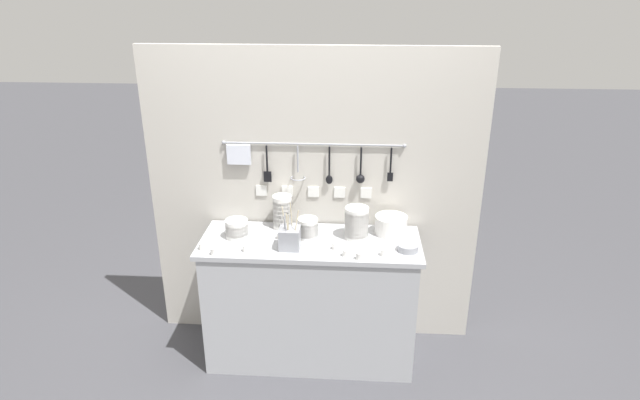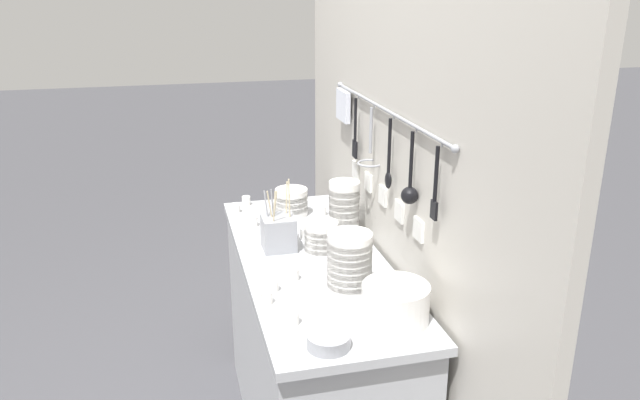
# 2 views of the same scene
# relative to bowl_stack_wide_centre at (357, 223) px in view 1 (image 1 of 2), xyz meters

# --- Properties ---
(ground_plane) EXTENTS (20.00, 20.00, 0.00)m
(ground_plane) POSITION_rel_bowl_stack_wide_centre_xyz_m (-0.28, -0.06, -0.95)
(ground_plane) COLOR #424247
(counter) EXTENTS (1.36, 0.52, 0.85)m
(counter) POSITION_rel_bowl_stack_wide_centre_xyz_m (-0.28, -0.06, -0.53)
(counter) COLOR #ADAFB5
(counter) RESTS_ON ground
(back_wall) EXTENTS (2.16, 0.11, 1.99)m
(back_wall) POSITION_rel_bowl_stack_wide_centre_xyz_m (-0.28, 0.23, 0.04)
(back_wall) COLOR #BCB7AD
(back_wall) RESTS_ON ground
(bowl_stack_wide_centre) EXTENTS (0.15, 0.15, 0.20)m
(bowl_stack_wide_centre) POSITION_rel_bowl_stack_wide_centre_xyz_m (0.00, 0.00, 0.00)
(bowl_stack_wide_centre) COLOR white
(bowl_stack_wide_centre) RESTS_ON counter
(bowl_stack_short_front) EXTENTS (0.13, 0.13, 0.13)m
(bowl_stack_short_front) POSITION_rel_bowl_stack_wide_centre_xyz_m (-0.30, -0.02, -0.04)
(bowl_stack_short_front) COLOR white
(bowl_stack_short_front) RESTS_ON counter
(bowl_stack_nested_right) EXTENTS (0.14, 0.14, 0.12)m
(bowl_stack_nested_right) POSITION_rel_bowl_stack_wide_centre_xyz_m (-0.74, -0.04, -0.04)
(bowl_stack_nested_right) COLOR white
(bowl_stack_nested_right) RESTS_ON counter
(bowl_stack_tall_left) EXTENTS (0.12, 0.12, 0.22)m
(bowl_stack_tall_left) POSITION_rel_bowl_stack_wide_centre_xyz_m (-0.48, 0.12, 0.01)
(bowl_stack_tall_left) COLOR white
(bowl_stack_tall_left) RESTS_ON counter
(plate_stack) EXTENTS (0.20, 0.20, 0.12)m
(plate_stack) POSITION_rel_bowl_stack_wide_centre_xyz_m (0.22, 0.08, -0.04)
(plate_stack) COLOR white
(plate_stack) RESTS_ON counter
(steel_mixing_bowl) EXTENTS (0.12, 0.12, 0.04)m
(steel_mixing_bowl) POSITION_rel_bowl_stack_wide_centre_xyz_m (0.31, -0.15, -0.08)
(steel_mixing_bowl) COLOR #93969E
(steel_mixing_bowl) RESTS_ON counter
(cutlery_caddy) EXTENTS (0.12, 0.12, 0.28)m
(cutlery_caddy) POSITION_rel_bowl_stack_wide_centre_xyz_m (-0.40, -0.16, -0.04)
(cutlery_caddy) COLOR #93969E
(cutlery_caddy) RESTS_ON counter
(cup_beside_plates) EXTENTS (0.04, 0.04, 0.04)m
(cup_beside_plates) POSITION_rel_bowl_stack_wide_centre_xyz_m (-0.65, -0.22, -0.08)
(cup_beside_plates) COLOR white
(cup_beside_plates) RESTS_ON counter
(cup_back_right) EXTENTS (0.04, 0.04, 0.04)m
(cup_back_right) POSITION_rel_bowl_stack_wide_centre_xyz_m (-0.92, -0.22, -0.08)
(cup_back_right) COLOR white
(cup_back_right) RESTS_ON counter
(cup_mid_row) EXTENTS (0.04, 0.04, 0.04)m
(cup_mid_row) POSITION_rel_bowl_stack_wide_centre_xyz_m (-0.47, -0.04, -0.08)
(cup_mid_row) COLOR white
(cup_mid_row) RESTS_ON counter
(cup_edge_far) EXTENTS (0.04, 0.04, 0.04)m
(cup_edge_far) POSITION_rel_bowl_stack_wide_centre_xyz_m (-0.12, -0.16, -0.08)
(cup_edge_far) COLOR white
(cup_edge_far) RESTS_ON counter
(cup_front_left) EXTENTS (0.04, 0.04, 0.04)m
(cup_front_left) POSITION_rel_bowl_stack_wide_centre_xyz_m (-0.71, 0.09, -0.08)
(cup_front_left) COLOR white
(cup_front_left) RESTS_ON counter
(cup_front_right) EXTENTS (0.04, 0.04, 0.04)m
(cup_front_right) POSITION_rel_bowl_stack_wide_centre_xyz_m (-0.06, -0.24, -0.08)
(cup_front_right) COLOR white
(cup_front_right) RESTS_ON counter
(cup_back_left) EXTENTS (0.04, 0.04, 0.04)m
(cup_back_left) POSITION_rel_bowl_stack_wide_centre_xyz_m (0.02, -0.28, -0.08)
(cup_back_left) COLOR white
(cup_back_left) RESTS_ON counter
(cup_edge_near) EXTENTS (0.04, 0.04, 0.04)m
(cup_edge_near) POSITION_rel_bowl_stack_wide_centre_xyz_m (-0.83, -0.28, -0.08)
(cup_edge_near) COLOR white
(cup_edge_near) RESTS_ON counter
(cup_centre) EXTENTS (0.04, 0.04, 0.04)m
(cup_centre) POSITION_rel_bowl_stack_wide_centre_xyz_m (0.16, -0.22, -0.08)
(cup_centre) COLOR white
(cup_centre) RESTS_ON counter
(cup_by_caddy) EXTENTS (0.04, 0.04, 0.04)m
(cup_by_caddy) POSITION_rel_bowl_stack_wide_centre_xyz_m (-0.41, -0.01, -0.08)
(cup_by_caddy) COLOR white
(cup_by_caddy) RESTS_ON counter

